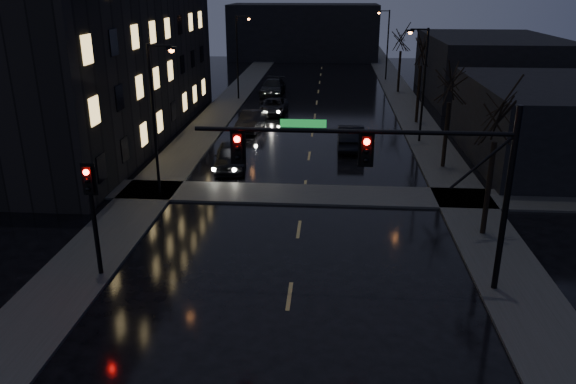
% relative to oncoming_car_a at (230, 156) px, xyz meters
% --- Properties ---
extents(sidewalk_left, '(3.00, 140.00, 0.12)m').
position_rel_oncoming_car_a_xyz_m(sidewalk_left, '(-3.75, 12.13, -0.73)').
color(sidewalk_left, '#2D2D2B').
rests_on(sidewalk_left, ground).
extents(sidewalk_right, '(3.00, 140.00, 0.12)m').
position_rel_oncoming_car_a_xyz_m(sidewalk_right, '(13.25, 12.13, -0.73)').
color(sidewalk_right, '#2D2D2B').
rests_on(sidewalk_right, ground).
extents(sidewalk_cross, '(40.00, 3.00, 0.12)m').
position_rel_oncoming_car_a_xyz_m(sidewalk_cross, '(4.75, -4.37, -0.73)').
color(sidewalk_cross, '#2D2D2B').
rests_on(sidewalk_cross, ground).
extents(apartment_block, '(12.00, 30.00, 12.00)m').
position_rel_oncoming_car_a_xyz_m(apartment_block, '(-11.75, 7.13, 5.21)').
color(apartment_block, black).
rests_on(apartment_block, ground).
extents(commercial_right_near, '(10.00, 14.00, 5.00)m').
position_rel_oncoming_car_a_xyz_m(commercial_right_near, '(20.25, 3.13, 1.71)').
color(commercial_right_near, black).
rests_on(commercial_right_near, ground).
extents(commercial_right_far, '(12.00, 18.00, 6.00)m').
position_rel_oncoming_car_a_xyz_m(commercial_right_far, '(21.75, 25.13, 2.21)').
color(commercial_right_far, black).
rests_on(commercial_right_far, ground).
extents(far_block, '(22.00, 10.00, 8.00)m').
position_rel_oncoming_car_a_xyz_m(far_block, '(1.75, 55.13, 3.21)').
color(far_block, black).
rests_on(far_block, ground).
extents(signal_mast, '(11.11, 0.41, 7.00)m').
position_rel_oncoming_car_a_xyz_m(signal_mast, '(8.60, -13.88, 4.08)').
color(signal_mast, black).
rests_on(signal_mast, ground).
extents(signal_pole_left, '(0.35, 0.41, 4.53)m').
position_rel_oncoming_car_a_xyz_m(signal_pole_left, '(-2.75, -13.88, 2.22)').
color(signal_pole_left, black).
rests_on(signal_pole_left, ground).
extents(tree_near, '(3.52, 3.52, 8.08)m').
position_rel_oncoming_car_a_xyz_m(tree_near, '(13.15, -8.87, 5.43)').
color(tree_near, black).
rests_on(tree_near, ground).
extents(tree_mid_a, '(3.30, 3.30, 7.58)m').
position_rel_oncoming_car_a_xyz_m(tree_mid_a, '(13.15, 1.13, 5.03)').
color(tree_mid_a, black).
rests_on(tree_mid_a, ground).
extents(tree_mid_b, '(3.74, 3.74, 8.59)m').
position_rel_oncoming_car_a_xyz_m(tree_mid_b, '(13.15, 13.13, 5.82)').
color(tree_mid_b, black).
rests_on(tree_mid_b, ground).
extents(tree_far, '(3.43, 3.43, 7.88)m').
position_rel_oncoming_car_a_xyz_m(tree_far, '(13.15, 27.13, 5.27)').
color(tree_far, black).
rests_on(tree_far, ground).
extents(streetlight_l_near, '(1.53, 0.28, 8.00)m').
position_rel_oncoming_car_a_xyz_m(streetlight_l_near, '(-2.83, -4.87, 3.98)').
color(streetlight_l_near, black).
rests_on(streetlight_l_near, ground).
extents(streetlight_l_far, '(1.53, 0.28, 8.00)m').
position_rel_oncoming_car_a_xyz_m(streetlight_l_far, '(-2.83, 22.13, 3.98)').
color(streetlight_l_far, black).
rests_on(streetlight_l_far, ground).
extents(streetlight_r_mid, '(1.53, 0.28, 8.00)m').
position_rel_oncoming_car_a_xyz_m(streetlight_r_mid, '(12.33, 7.13, 3.98)').
color(streetlight_r_mid, black).
rests_on(streetlight_r_mid, ground).
extents(streetlight_r_far, '(1.53, 0.28, 8.00)m').
position_rel_oncoming_car_a_xyz_m(streetlight_r_far, '(12.33, 35.13, 3.98)').
color(streetlight_r_far, black).
rests_on(streetlight_r_far, ground).
extents(oncoming_car_a, '(2.44, 4.85, 1.58)m').
position_rel_oncoming_car_a_xyz_m(oncoming_car_a, '(0.00, 0.00, 0.00)').
color(oncoming_car_a, black).
rests_on(oncoming_car_a, ground).
extents(oncoming_car_b, '(2.05, 4.72, 1.51)m').
position_rel_oncoming_car_a_xyz_m(oncoming_car_b, '(-0.03, 9.77, -0.04)').
color(oncoming_car_b, black).
rests_on(oncoming_car_b, ground).
extents(oncoming_car_c, '(2.31, 4.84, 1.33)m').
position_rel_oncoming_car_a_xyz_m(oncoming_car_c, '(1.11, 15.86, -0.13)').
color(oncoming_car_c, black).
rests_on(oncoming_car_c, ground).
extents(oncoming_car_d, '(2.48, 5.65, 1.62)m').
position_rel_oncoming_car_a_xyz_m(oncoming_car_d, '(0.10, 24.83, 0.02)').
color(oncoming_car_d, black).
rests_on(oncoming_car_d, ground).
extents(lead_car, '(1.79, 5.05, 1.66)m').
position_rel_oncoming_car_a_xyz_m(lead_car, '(7.53, 5.21, 0.04)').
color(lead_car, black).
rests_on(lead_car, ground).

